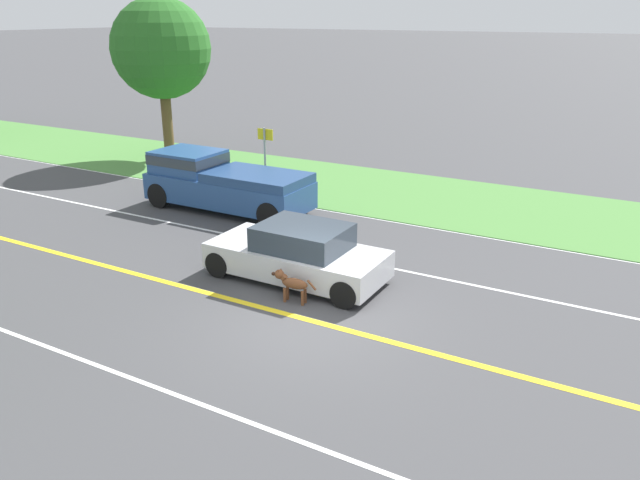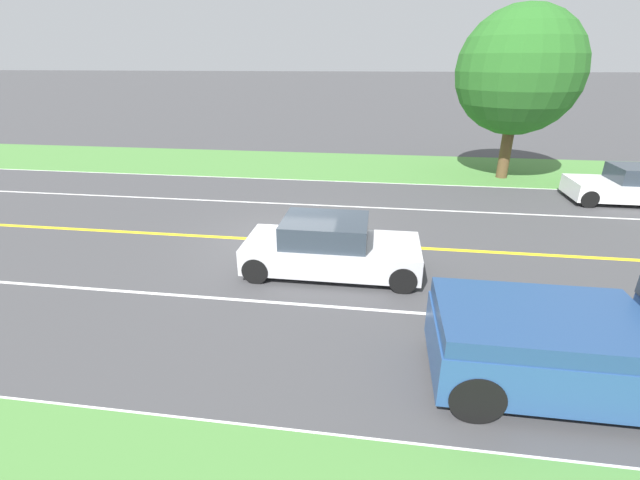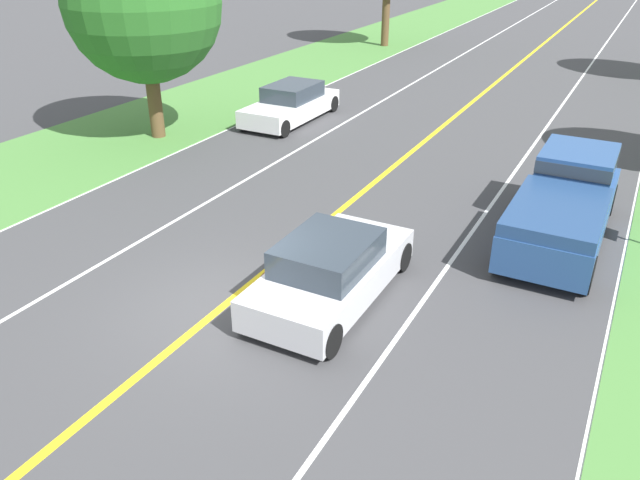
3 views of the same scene
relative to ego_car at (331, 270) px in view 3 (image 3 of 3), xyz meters
The scene contains 10 objects.
ground_plane 2.32m from the ego_car, 142.36° to the right, with size 400.00×400.00×0.00m, color #424244.
centre_divider_line 2.32m from the ego_car, 142.36° to the right, with size 0.18×160.00×0.01m, color yellow.
lane_edge_line_right 5.45m from the ego_car, 14.59° to the right, with size 0.14×160.00×0.01m, color white.
lane_dash_same_dir 2.30m from the ego_car, 38.17° to the right, with size 0.10×160.00×0.01m, color white.
lane_dash_oncoming 5.48m from the ego_car, 165.50° to the right, with size 0.10×160.00×0.01m, color white.
ego_car is the anchor object (origin of this frame).
dog 1.30m from the ego_car, 156.13° to the right, with size 0.29×1.12×0.75m.
pickup_truck 6.38m from the ego_car, 54.63° to the left, with size 2.03×5.60×1.82m.
oncoming_car 13.00m from the ego_car, 123.94° to the left, with size 1.91×4.72×1.39m.
roadside_tree_left_near 12.97m from the ego_car, 147.24° to the left, with size 5.19×5.19×7.16m.
Camera 3 is at (6.71, -8.37, 6.93)m, focal length 35.00 mm.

